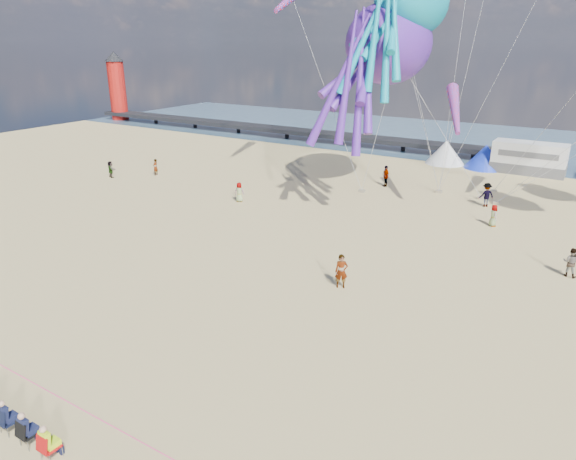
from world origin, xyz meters
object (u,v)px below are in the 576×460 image
(beachgoer_6, at_px, (493,215))
(sandbag_d, at_px, (493,191))
(tent_white, at_px, (446,152))
(beachgoer_5, at_px, (155,167))
(beachgoer_2, at_px, (486,195))
(beachgoer_4, at_px, (111,169))
(standing_person, at_px, (341,271))
(beachgoer_0, at_px, (239,192))
(sandbag_c, at_px, (496,203))
(motorhome_0, at_px, (529,158))
(lighthouse, at_px, (118,91))
(sandbag_b, at_px, (481,198))
(kite_octopus_purple, at_px, (389,44))
(sandbag_e, at_px, (439,192))
(windsock_right, at_px, (455,110))
(spectator_row, at_px, (8,415))
(beachgoer_1, at_px, (571,262))
(kite_octopus_teal, at_px, (412,1))
(tent_blue, at_px, (485,156))
(sandbag_a, at_px, (362,191))
(beachgoer_3, at_px, (386,176))

(beachgoer_6, height_order, sandbag_d, beachgoer_6)
(tent_white, relative_size, beachgoer_5, 2.58)
(tent_white, distance_m, beachgoer_2, 14.84)
(beachgoer_2, relative_size, beachgoer_6, 1.22)
(beachgoer_2, bearing_deg, beachgoer_4, -24.86)
(standing_person, xyz_separation_m, beachgoer_0, (-13.64, 9.36, -0.12))
(sandbag_c, distance_m, sandbag_d, 3.45)
(beachgoer_4, bearing_deg, sandbag_d, -137.40)
(motorhome_0, xyz_separation_m, sandbag_c, (-0.47, -12.08, -1.39))
(lighthouse, bearing_deg, sandbag_b, -14.27)
(motorhome_0, bearing_deg, kite_octopus_purple, -123.81)
(lighthouse, distance_m, sandbag_e, 58.91)
(beachgoer_5, relative_size, sandbag_d, 3.10)
(beachgoer_2, relative_size, windsock_right, 0.34)
(tent_white, xyz_separation_m, windsock_right, (4.39, -15.61, 6.31))
(beachgoer_5, xyz_separation_m, sandbag_e, (24.89, 8.22, -0.66))
(spectator_row, bearing_deg, sandbag_d, 78.56)
(beachgoer_5, xyz_separation_m, sandbag_c, (29.70, 7.43, -0.66))
(beachgoer_1, distance_m, beachgoer_6, 8.20)
(tent_white, xyz_separation_m, beachgoer_0, (-10.12, -22.25, -0.41))
(sandbag_e, height_order, windsock_right, windsock_right)
(motorhome_0, bearing_deg, kite_octopus_teal, -121.53)
(lighthouse, xyz_separation_m, sandbag_b, (60.17, -15.30, -4.39))
(standing_person, height_order, windsock_right, windsock_right)
(beachgoer_6, height_order, kite_octopus_purple, kite_octopus_purple)
(tent_blue, height_order, spectator_row, tent_blue)
(tent_white, distance_m, beachgoer_5, 29.54)
(beachgoer_5, xyz_separation_m, beachgoer_6, (30.47, 1.99, -0.01))
(kite_octopus_purple, bearing_deg, spectator_row, -85.08)
(sandbag_a, bearing_deg, beachgoer_2, 8.24)
(beachgoer_1, relative_size, beachgoer_3, 0.89)
(beachgoer_1, relative_size, kite_octopus_teal, 0.14)
(tent_blue, xyz_separation_m, sandbag_c, (3.53, -12.08, -1.09))
(beachgoer_1, bearing_deg, windsock_right, -33.89)
(sandbag_b, bearing_deg, beachgoer_5, -163.83)
(sandbag_b, bearing_deg, tent_blue, 100.86)
(lighthouse, relative_size, sandbag_a, 18.00)
(beachgoer_1, bearing_deg, sandbag_d, -57.43)
(tent_blue, relative_size, beachgoer_6, 2.60)
(sandbag_e, xyz_separation_m, windsock_right, (1.67, -4.31, 7.40))
(kite_octopus_teal, bearing_deg, sandbag_b, 16.10)
(beachgoer_4, bearing_deg, beachgoer_6, -152.36)
(sandbag_a, relative_size, sandbag_b, 1.00)
(windsock_right, bearing_deg, sandbag_d, 49.42)
(beachgoer_2, xyz_separation_m, sandbag_a, (-9.81, -1.42, -0.83))
(beachgoer_4, bearing_deg, spectator_row, 153.77)
(standing_person, xyz_separation_m, windsock_right, (0.87, 16.01, 6.59))
(kite_octopus_teal, bearing_deg, standing_person, -80.30)
(tent_white, relative_size, sandbag_a, 8.00)
(lighthouse, height_order, spectator_row, lighthouse)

